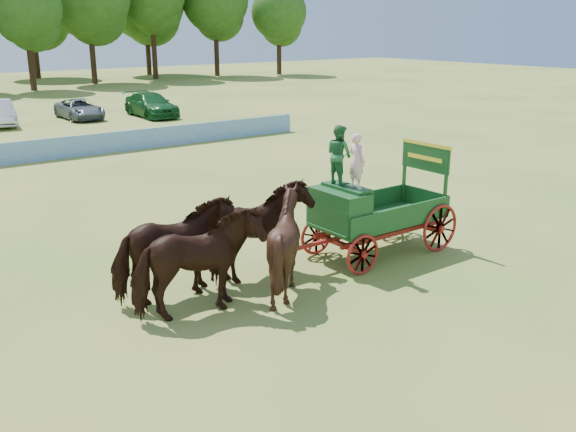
# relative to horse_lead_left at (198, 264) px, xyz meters

# --- Properties ---
(ground) EXTENTS (160.00, 160.00, 0.00)m
(ground) POSITION_rel_horse_lead_left_xyz_m (5.10, 1.40, -1.22)
(ground) COLOR #A39749
(ground) RESTS_ON ground
(horse_lead_left) EXTENTS (3.02, 1.64, 2.43)m
(horse_lead_left) POSITION_rel_horse_lead_left_xyz_m (0.00, 0.00, 0.00)
(horse_lead_left) COLOR black
(horse_lead_left) RESTS_ON ground
(horse_lead_right) EXTENTS (2.95, 1.47, 2.43)m
(horse_lead_right) POSITION_rel_horse_lead_left_xyz_m (0.00, 1.10, 0.00)
(horse_lead_right) COLOR black
(horse_lead_right) RESTS_ON ground
(horse_wheel_left) EXTENTS (2.35, 2.12, 2.44)m
(horse_wheel_left) POSITION_rel_horse_lead_left_xyz_m (2.40, 0.00, 0.00)
(horse_wheel_left) COLOR black
(horse_wheel_left) RESTS_ON ground
(horse_wheel_right) EXTENTS (3.06, 1.77, 2.43)m
(horse_wheel_right) POSITION_rel_horse_lead_left_xyz_m (2.40, 1.10, 0.00)
(horse_wheel_right) COLOR black
(horse_wheel_right) RESTS_ON ground
(farm_dray) EXTENTS (6.00, 2.00, 3.74)m
(farm_dray) POSITION_rel_horse_lead_left_xyz_m (5.36, 0.59, 0.42)
(farm_dray) COLOR #AA2811
(farm_dray) RESTS_ON ground
(sponsor_banner) EXTENTS (26.00, 0.08, 1.05)m
(sponsor_banner) POSITION_rel_horse_lead_left_xyz_m (4.10, 19.40, -0.69)
(sponsor_banner) COLOR #1F69AD
(sponsor_banner) RESTS_ON ground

